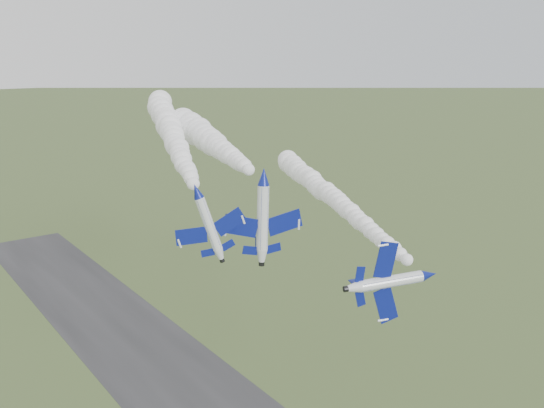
{
  "coord_description": "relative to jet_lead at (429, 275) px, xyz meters",
  "views": [
    {
      "loc": [
        -46.97,
        -49.86,
        63.21
      ],
      "look_at": [
        2.13,
        17.65,
        41.71
      ],
      "focal_mm": 40.0,
      "sensor_mm": 36.0,
      "label": 1
    }
  ],
  "objects": [
    {
      "name": "smoke_trail_jet_lead",
      "position": [
        13.39,
        34.97,
        1.89
      ],
      "size": [
        26.99,
        65.41,
        4.86
      ],
      "primitive_type": null,
      "rotation": [
        0.0,
        0.0,
        -0.34
      ],
      "color": "white"
    },
    {
      "name": "smoke_trail_jet_pair_right",
      "position": [
        -6.66,
        46.36,
        13.26
      ],
      "size": [
        19.18,
        52.83,
        5.98
      ],
      "primitive_type": null,
      "rotation": [
        0.0,
        0.0,
        -0.26
      ],
      "color": "white"
    },
    {
      "name": "smoke_trail_jet_pair_left",
      "position": [
        -10.56,
        54.09,
        14.35
      ],
      "size": [
        33.58,
        69.53,
        5.65
      ],
      "primitive_type": null,
      "rotation": [
        0.0,
        0.0,
        -0.4
      ],
      "color": "white"
    },
    {
      "name": "jet_pair_right",
      "position": [
        -14.86,
        17.62,
        12.41
      ],
      "size": [
        12.08,
        14.1,
        3.53
      ],
      "rotation": [
        0.0,
        0.03,
        -0.26
      ],
      "color": "silver"
    },
    {
      "name": "jet_pair_left",
      "position": [
        -25.21,
        18.13,
        11.71
      ],
      "size": [
        9.23,
        11.09,
        3.7
      ],
      "rotation": [
        0.0,
        -0.31,
        -0.4
      ],
      "color": "silver"
    },
    {
      "name": "jet_lead",
      "position": [
        0.0,
        0.0,
        0.0
      ],
      "size": [
        7.12,
        13.24,
        11.24
      ],
      "rotation": [
        0.0,
        1.52,
        -0.34
      ],
      "color": "silver"
    }
  ]
}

